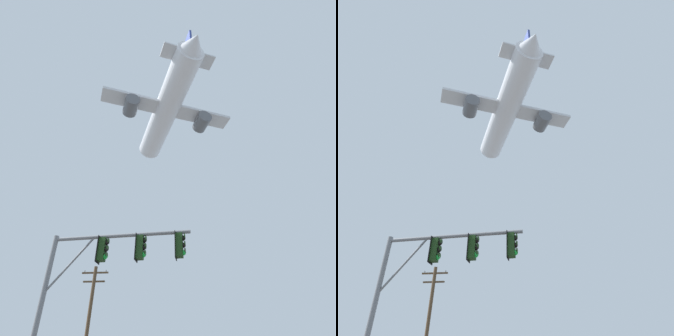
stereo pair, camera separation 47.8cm
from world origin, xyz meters
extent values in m
cylinder|color=slate|center=(-4.63, 8.02, 3.16)|extent=(0.20, 0.20, 6.31)
cylinder|color=slate|center=(-1.87, 7.79, 6.16)|extent=(5.53, 0.61, 0.15)
cylinder|color=slate|center=(-3.80, 7.95, 5.13)|extent=(1.72, 0.22, 2.11)
cube|color=#193814|center=(0.45, 7.60, 5.64)|extent=(0.29, 0.34, 0.90)
cylinder|color=#193814|center=(0.45, 7.60, 6.15)|extent=(0.05, 0.05, 0.12)
cube|color=black|center=(0.31, 7.61, 5.64)|extent=(0.06, 0.46, 1.04)
sphere|color=black|center=(0.59, 7.59, 5.91)|extent=(0.20, 0.20, 0.20)
cylinder|color=#193814|center=(0.66, 7.58, 5.97)|extent=(0.06, 0.21, 0.21)
sphere|color=black|center=(0.59, 7.59, 5.63)|extent=(0.20, 0.20, 0.20)
cylinder|color=#193814|center=(0.66, 7.58, 5.69)|extent=(0.06, 0.21, 0.21)
sphere|color=green|center=(0.59, 7.59, 5.35)|extent=(0.20, 0.20, 0.20)
cylinder|color=#193814|center=(0.66, 7.58, 5.41)|extent=(0.06, 0.21, 0.21)
cube|color=#193814|center=(-1.07, 7.73, 5.64)|extent=(0.29, 0.34, 0.90)
cylinder|color=#193814|center=(-1.07, 7.73, 6.15)|extent=(0.05, 0.05, 0.12)
cube|color=black|center=(-1.21, 7.74, 5.64)|extent=(0.06, 0.46, 1.04)
sphere|color=black|center=(-0.92, 7.71, 5.91)|extent=(0.20, 0.20, 0.20)
cylinder|color=#193814|center=(-0.86, 7.71, 5.97)|extent=(0.06, 0.21, 0.21)
sphere|color=black|center=(-0.92, 7.71, 5.63)|extent=(0.20, 0.20, 0.20)
cylinder|color=#193814|center=(-0.86, 7.71, 5.69)|extent=(0.06, 0.21, 0.21)
sphere|color=green|center=(-0.92, 7.71, 5.35)|extent=(0.20, 0.20, 0.20)
cylinder|color=#193814|center=(-0.86, 7.71, 5.41)|extent=(0.06, 0.21, 0.21)
cube|color=#193814|center=(-2.58, 7.85, 5.64)|extent=(0.29, 0.34, 0.90)
cylinder|color=#193814|center=(-2.58, 7.85, 6.15)|extent=(0.05, 0.05, 0.12)
cube|color=black|center=(-2.72, 7.86, 5.64)|extent=(0.06, 0.46, 1.04)
sphere|color=black|center=(-2.44, 7.84, 5.91)|extent=(0.20, 0.20, 0.20)
cylinder|color=#193814|center=(-2.38, 7.84, 5.97)|extent=(0.06, 0.21, 0.21)
sphere|color=black|center=(-2.44, 7.84, 5.63)|extent=(0.20, 0.20, 0.20)
cylinder|color=#193814|center=(-2.38, 7.84, 5.69)|extent=(0.06, 0.21, 0.21)
sphere|color=green|center=(-2.44, 7.84, 5.35)|extent=(0.20, 0.20, 0.20)
cylinder|color=#193814|center=(-2.38, 7.84, 5.41)|extent=(0.06, 0.21, 0.21)
cylinder|color=brown|center=(-7.03, 21.20, 4.48)|extent=(0.28, 0.28, 8.96)
cube|color=brown|center=(-7.03, 21.20, 8.46)|extent=(2.20, 0.12, 0.12)
cube|color=brown|center=(-7.03, 21.20, 7.76)|extent=(1.80, 0.12, 0.12)
cylinder|color=gray|center=(-7.93, 21.20, 8.58)|extent=(0.10, 0.10, 0.18)
cylinder|color=gray|center=(-6.13, 21.20, 8.58)|extent=(0.10, 0.10, 0.18)
cylinder|color=white|center=(-1.84, 30.20, 37.06)|extent=(11.92, 22.25, 3.97)
cone|color=white|center=(-6.41, 41.74, 37.06)|extent=(4.52, 3.93, 3.78)
cone|color=white|center=(2.68, 18.76, 37.06)|extent=(4.05, 3.55, 3.38)
cube|color=silver|center=(-1.61, 29.62, 36.46)|extent=(20.64, 10.31, 0.45)
cylinder|color=#595B60|center=(-7.11, 27.44, 35.27)|extent=(3.17, 3.59, 2.24)
cylinder|color=#595B60|center=(3.89, 31.79, 35.27)|extent=(3.17, 3.59, 2.24)
cube|color=navy|center=(1.72, 21.19, 39.30)|extent=(1.56, 3.34, 4.72)
cube|color=silver|center=(1.82, 20.96, 37.43)|extent=(7.75, 4.82, 0.25)
camera|label=1|loc=(0.77, -3.02, 1.73)|focal=30.96mm
camera|label=2|loc=(1.25, -2.98, 1.73)|focal=30.96mm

